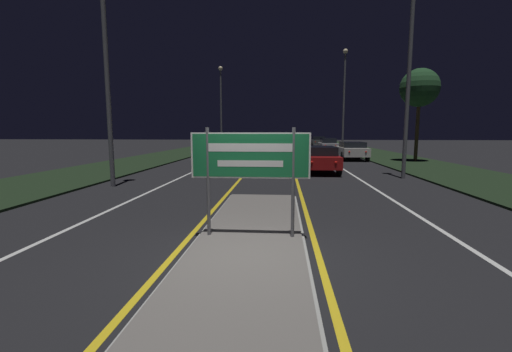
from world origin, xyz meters
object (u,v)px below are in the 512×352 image
highway_sign (250,160)px  car_approaching_1 (247,147)px  car_receding_3 (318,141)px  streetlight_right_far (344,92)px  streetlight_left_far (221,99)px  car_receding_0 (319,158)px  car_receding_1 (352,150)px  car_receding_2 (328,144)px  streetlight_left_near (104,18)px  streetlight_right_near (411,32)px  car_approaching_0 (228,154)px

highway_sign → car_approaching_1: highway_sign is taller
car_receding_3 → car_approaching_1: size_ratio=1.06×
car_receding_3 → car_approaching_1: 21.56m
streetlight_right_far → car_receding_3: bearing=92.0°
streetlight_left_far → car_receding_0: (8.96, -20.42, -5.01)m
streetlight_right_far → car_receding_1: (-0.50, -7.04, -5.15)m
streetlight_right_far → car_approaching_1: (-9.05, -2.75, -5.14)m
highway_sign → car_receding_2: bearing=79.9°
car_receding_1 → car_approaching_1: 9.57m
streetlight_left_near → car_receding_1: streetlight_left_near is taller
streetlight_right_near → car_receding_1: (-0.32, 10.52, -5.81)m
highway_sign → car_approaching_0: 15.42m
highway_sign → car_receding_2: 32.52m
streetlight_left_near → car_receding_2: 28.82m
car_receding_3 → car_approaching_0: bearing=-106.6°
streetlight_left_near → streetlight_left_far: (-0.24, 26.04, -0.68)m
highway_sign → car_receding_1: 21.05m
streetlight_right_far → car_receding_0: streetlight_right_far is taller
car_approaching_1 → car_receding_1: bearing=-26.6°
streetlight_left_near → car_approaching_0: streetlight_left_near is taller
streetlight_left_far → car_receding_0: streetlight_left_far is taller
car_receding_2 → car_approaching_0: (-8.53, -16.87, 0.02)m
streetlight_right_far → car_approaching_0: streetlight_right_far is taller
car_receding_1 → car_receding_3: size_ratio=0.94×
streetlight_right_near → car_approaching_1: (-8.87, 14.81, -5.80)m
streetlight_right_far → car_receding_1: streetlight_right_far is taller
highway_sign → streetlight_left_near: (-6.11, 6.34, 4.80)m
car_receding_0 → car_receding_2: bearing=81.2°
streetlight_left_far → car_receding_3: 17.79m
highway_sign → car_receding_1: size_ratio=0.53×
streetlight_left_far → car_receding_1: (12.32, -12.22, -5.02)m
streetlight_right_far → car_approaching_1: streetlight_right_far is taller
streetlight_left_far → car_approaching_0: size_ratio=2.26×
streetlight_right_far → car_receding_2: bearing=99.1°
car_approaching_1 → car_receding_0: bearing=-67.4°
streetlight_right_far → car_approaching_1: 10.76m
streetlight_left_far → car_approaching_1: streetlight_left_far is taller
highway_sign → streetlight_right_near: bearing=56.9°
streetlight_right_near → car_receding_2: streetlight_right_near is taller
car_receding_0 → car_approaching_0: bearing=149.7°
car_receding_0 → car_receding_3: car_receding_3 is taller
highway_sign → streetlight_left_near: 10.03m
car_receding_0 → streetlight_right_near: bearing=-32.2°
streetlight_left_far → car_receding_0: size_ratio=2.01×
streetlight_right_near → car_approaching_1: bearing=120.9°
streetlight_left_near → car_receding_0: (8.72, 5.62, -5.69)m
streetlight_right_near → car_receding_0: bearing=147.8°
car_approaching_0 → streetlight_right_near: bearing=-31.1°
streetlight_left_far → car_receding_0: bearing=-66.3°
streetlight_left_near → streetlight_left_far: size_ratio=1.07×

